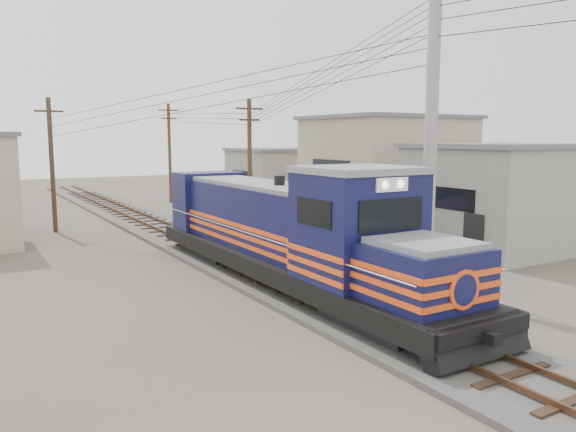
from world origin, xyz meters
TOP-DOWN VIEW (x-y plane):
  - ground at (0.00, 0.00)m, footprint 120.00×120.00m
  - ballast at (0.00, 10.00)m, footprint 3.60×70.00m
  - track at (0.00, 10.00)m, footprint 1.15×70.00m
  - locomotive at (0.00, 2.34)m, footprint 2.99×16.29m
  - utility_pole_main at (3.50, -0.50)m, footprint 0.40×0.40m
  - wooden_pole_mid at (4.50, 14.00)m, footprint 1.60×0.24m
  - wooden_pole_far at (4.80, 28.00)m, footprint 1.60×0.24m
  - wooden_pole_left at (-5.00, 18.00)m, footprint 1.60×0.24m
  - power_lines at (-0.14, 8.49)m, footprint 9.65×19.00m
  - shophouse_front at (11.50, 3.00)m, footprint 7.35×6.30m
  - shophouse_mid at (12.50, 12.00)m, footprint 8.40×7.35m
  - shophouse_back at (11.00, 22.00)m, footprint 6.30×6.30m
  - billboard at (4.57, 3.41)m, footprint 2.16×1.03m
  - market_umbrella at (6.02, 4.27)m, footprint 2.57×2.57m
  - vendor at (6.35, 7.03)m, footprint 0.71×0.65m
  - plant_nursery at (5.03, 3.94)m, footprint 3.46×3.22m

SIDE VIEW (x-z plane):
  - ground at x=0.00m, z-range 0.00..0.00m
  - ballast at x=0.00m, z-range 0.00..0.16m
  - track at x=0.00m, z-range 0.20..0.32m
  - plant_nursery at x=5.03m, z-range -0.07..1.07m
  - vendor at x=6.35m, z-range 0.00..1.63m
  - locomotive at x=0.00m, z-range -0.26..3.77m
  - shophouse_back at x=11.00m, z-range 0.01..4.21m
  - market_umbrella at x=6.02m, z-range 0.92..3.33m
  - shophouse_front at x=11.50m, z-range 0.01..4.71m
  - billboard at x=4.57m, z-range 0.85..4.41m
  - shophouse_mid at x=12.50m, z-range 0.01..6.21m
  - wooden_pole_mid at x=4.50m, z-range 0.18..7.18m
  - wooden_pole_left at x=-5.00m, z-range 0.18..7.18m
  - wooden_pole_far at x=4.80m, z-range 0.18..7.68m
  - utility_pole_main at x=3.50m, z-range 0.00..10.00m
  - power_lines at x=-0.14m, z-range 5.91..9.21m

